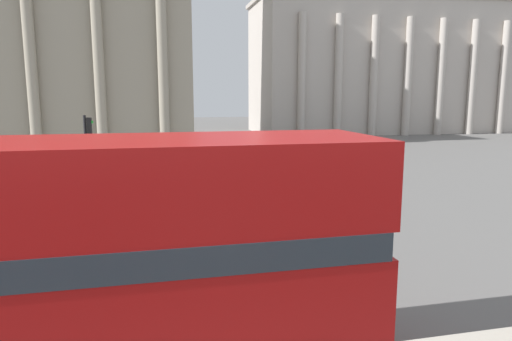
{
  "coord_description": "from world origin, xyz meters",
  "views": [
    {
      "loc": [
        -1.16,
        -1.91,
        4.8
      ],
      "look_at": [
        2.85,
        15.64,
        1.83
      ],
      "focal_mm": 32.0,
      "sensor_mm": 36.0,
      "label": 1
    }
  ],
  "objects_px": {
    "car_silver": "(164,189)",
    "plaza_building_left": "(43,6)",
    "pedestrian_black": "(238,147)",
    "traffic_light_mid": "(88,147)",
    "plaza_building_right": "(381,68)",
    "pedestrian_olive": "(56,174)",
    "double_decker_bus": "(19,262)",
    "traffic_light_near": "(53,192)"
  },
  "relations": [
    {
      "from": "car_silver",
      "to": "plaza_building_left",
      "type": "bearing_deg",
      "value": -74.64
    },
    {
      "from": "double_decker_bus",
      "to": "traffic_light_near",
      "type": "height_order",
      "value": "double_decker_bus"
    },
    {
      "from": "traffic_light_mid",
      "to": "plaza_building_right",
      "type": "bearing_deg",
      "value": 47.44
    },
    {
      "from": "double_decker_bus",
      "to": "car_silver",
      "type": "distance_m",
      "value": 13.38
    },
    {
      "from": "plaza_building_right",
      "to": "traffic_light_mid",
      "type": "xyz_separation_m",
      "value": [
        -32.73,
        -35.64,
        -5.84
      ]
    },
    {
      "from": "traffic_light_mid",
      "to": "pedestrian_olive",
      "type": "relative_size",
      "value": 2.17
    },
    {
      "from": "traffic_light_mid",
      "to": "car_silver",
      "type": "distance_m",
      "value": 3.78
    },
    {
      "from": "plaza_building_left",
      "to": "car_silver",
      "type": "distance_m",
      "value": 31.54
    },
    {
      "from": "double_decker_bus",
      "to": "plaza_building_left",
      "type": "bearing_deg",
      "value": 100.42
    },
    {
      "from": "double_decker_bus",
      "to": "traffic_light_near",
      "type": "relative_size",
      "value": 3.34
    },
    {
      "from": "pedestrian_black",
      "to": "pedestrian_olive",
      "type": "bearing_deg",
      "value": -36.68
    },
    {
      "from": "double_decker_bus",
      "to": "pedestrian_black",
      "type": "xyz_separation_m",
      "value": [
        8.13,
        25.52,
        -1.24
      ]
    },
    {
      "from": "plaza_building_right",
      "to": "traffic_light_mid",
      "type": "bearing_deg",
      "value": -132.56
    },
    {
      "from": "pedestrian_black",
      "to": "pedestrian_olive",
      "type": "relative_size",
      "value": 1.01
    },
    {
      "from": "car_silver",
      "to": "pedestrian_black",
      "type": "relative_size",
      "value": 2.3
    },
    {
      "from": "plaza_building_left",
      "to": "pedestrian_black",
      "type": "bearing_deg",
      "value": -43.76
    },
    {
      "from": "pedestrian_olive",
      "to": "plaza_building_left",
      "type": "bearing_deg",
      "value": -126.98
    },
    {
      "from": "plaza_building_right",
      "to": "car_silver",
      "type": "bearing_deg",
      "value": -129.03
    },
    {
      "from": "plaza_building_left",
      "to": "double_decker_bus",
      "type": "bearing_deg",
      "value": -79.64
    },
    {
      "from": "plaza_building_right",
      "to": "traffic_light_near",
      "type": "relative_size",
      "value": 10.01
    },
    {
      "from": "car_silver",
      "to": "pedestrian_olive",
      "type": "relative_size",
      "value": 2.31
    },
    {
      "from": "double_decker_bus",
      "to": "pedestrian_olive",
      "type": "xyz_separation_m",
      "value": [
        -2.55,
        16.02,
        -1.25
      ]
    },
    {
      "from": "pedestrian_olive",
      "to": "plaza_building_right",
      "type": "bearing_deg",
      "value": 175.91
    },
    {
      "from": "double_decker_bus",
      "to": "pedestrian_black",
      "type": "distance_m",
      "value": 26.81
    },
    {
      "from": "traffic_light_mid",
      "to": "pedestrian_black",
      "type": "height_order",
      "value": "traffic_light_mid"
    },
    {
      "from": "traffic_light_mid",
      "to": "car_silver",
      "type": "relative_size",
      "value": 0.94
    },
    {
      "from": "plaza_building_right",
      "to": "traffic_light_near",
      "type": "height_order",
      "value": "plaza_building_right"
    },
    {
      "from": "plaza_building_right",
      "to": "traffic_light_mid",
      "type": "height_order",
      "value": "plaza_building_right"
    },
    {
      "from": "plaza_building_right",
      "to": "pedestrian_olive",
      "type": "distance_m",
      "value": 48.68
    },
    {
      "from": "pedestrian_olive",
      "to": "double_decker_bus",
      "type": "bearing_deg",
      "value": 50.86
    },
    {
      "from": "pedestrian_black",
      "to": "car_silver",
      "type": "bearing_deg",
      "value": -12.83
    },
    {
      "from": "plaza_building_left",
      "to": "pedestrian_olive",
      "type": "distance_m",
      "value": 27.57
    },
    {
      "from": "plaza_building_left",
      "to": "pedestrian_black",
      "type": "distance_m",
      "value": 24.59
    },
    {
      "from": "plaza_building_left",
      "to": "plaza_building_right",
      "type": "bearing_deg",
      "value": 13.06
    },
    {
      "from": "car_silver",
      "to": "pedestrian_black",
      "type": "bearing_deg",
      "value": -118.93
    },
    {
      "from": "pedestrian_black",
      "to": "plaza_building_left",
      "type": "bearing_deg",
      "value": -122.1
    },
    {
      "from": "double_decker_bus",
      "to": "plaza_building_left",
      "type": "relative_size",
      "value": 0.42
    },
    {
      "from": "plaza_building_right",
      "to": "pedestrian_olive",
      "type": "relative_size",
      "value": 18.57
    },
    {
      "from": "double_decker_bus",
      "to": "pedestrian_black",
      "type": "height_order",
      "value": "double_decker_bus"
    },
    {
      "from": "pedestrian_olive",
      "to": "pedestrian_black",
      "type": "bearing_deg",
      "value": 173.46
    },
    {
      "from": "traffic_light_mid",
      "to": "car_silver",
      "type": "xyz_separation_m",
      "value": [
        3.19,
        -0.8,
        -1.87
      ]
    },
    {
      "from": "car_silver",
      "to": "pedestrian_black",
      "type": "xyz_separation_m",
      "value": [
        5.68,
        12.46,
        0.36
      ]
    }
  ]
}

